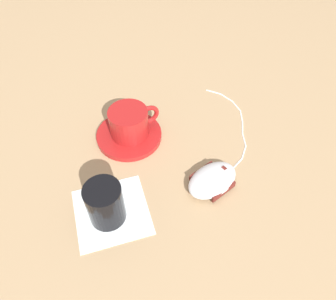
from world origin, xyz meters
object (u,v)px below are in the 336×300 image
(coffee_cup, at_px, (130,122))
(drinking_glass, at_px, (105,203))
(saucer, at_px, (129,135))
(computer_mouse, at_px, (212,180))

(coffee_cup, xyz_separation_m, drinking_glass, (0.11, 0.17, 0.00))
(saucer, height_order, drinking_glass, drinking_glass)
(computer_mouse, bearing_deg, coffee_cup, -63.60)
(coffee_cup, bearing_deg, computer_mouse, 116.40)
(saucer, bearing_deg, computer_mouse, 117.90)
(saucer, height_order, coffee_cup, coffee_cup)
(saucer, distance_m, computer_mouse, 0.21)
(saucer, bearing_deg, drinking_glass, 57.61)
(saucer, distance_m, drinking_glass, 0.20)
(coffee_cup, distance_m, computer_mouse, 0.21)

